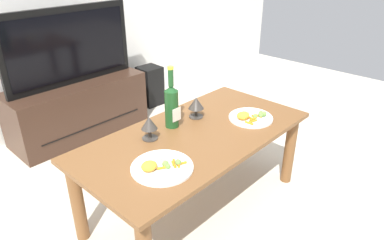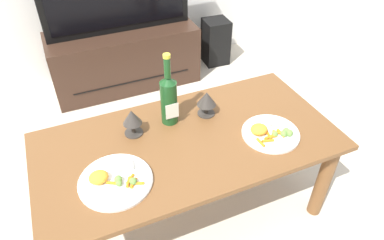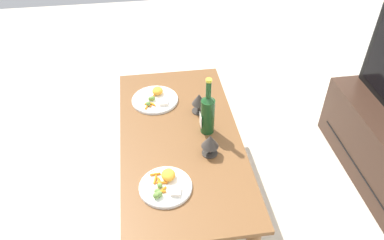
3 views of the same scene
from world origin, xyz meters
name	(u,v)px [view 1 (image 1 of 3)]	position (x,y,z in m)	size (l,w,h in m)	color
ground_plane	(195,205)	(0.00, 0.00, 0.00)	(6.40, 6.40, 0.00)	beige
dining_table	(196,147)	(0.00, 0.00, 0.42)	(1.37, 0.68, 0.51)	brown
tv_stand	(79,108)	(0.03, 1.37, 0.23)	(1.12, 0.44, 0.46)	#382319
tv_screen	(69,46)	(0.03, 1.37, 0.76)	(1.07, 0.05, 0.60)	black
floor_speaker	(150,86)	(0.85, 1.40, 0.20)	(0.20, 0.20, 0.39)	black
wine_bottle	(172,104)	(-0.03, 0.16, 0.65)	(0.08, 0.08, 0.36)	#19471E
goblet_left	(149,124)	(-0.21, 0.14, 0.60)	(0.09, 0.09, 0.13)	#38332D
goblet_right	(196,104)	(0.16, 0.14, 0.60)	(0.09, 0.09, 0.13)	#38332D
dinner_plate_left	(162,166)	(-0.36, -0.12, 0.52)	(0.30, 0.30, 0.05)	white
dinner_plate_right	(250,117)	(0.36, -0.12, 0.52)	(0.27, 0.27, 0.06)	white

